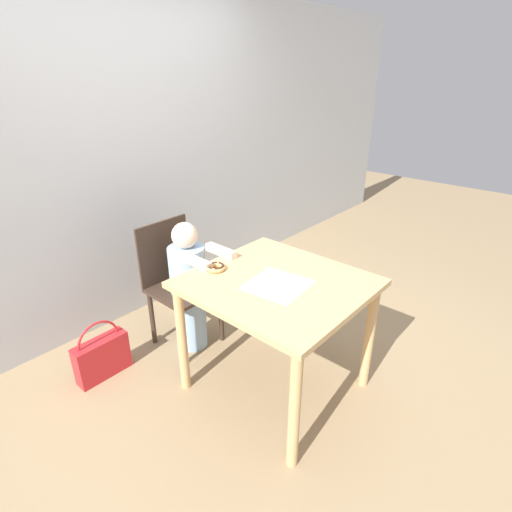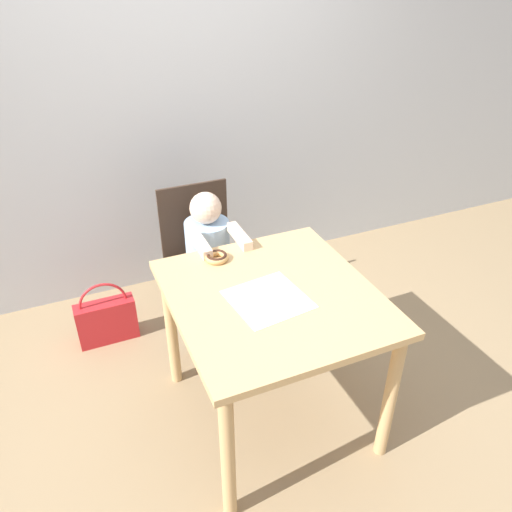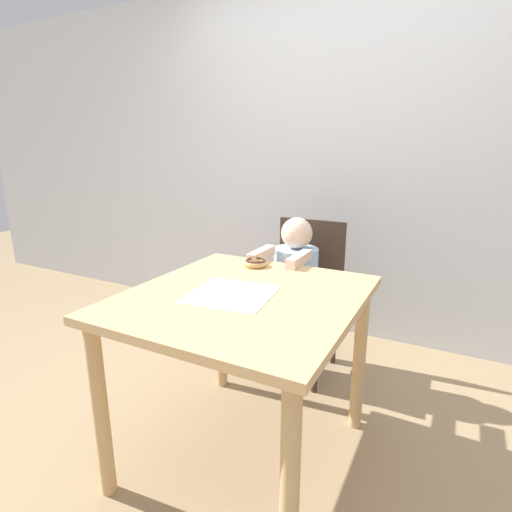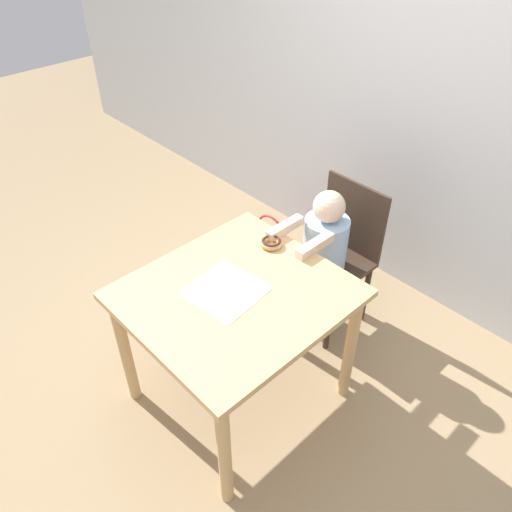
{
  "view_description": "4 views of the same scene",
  "coord_description": "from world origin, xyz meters",
  "px_view_note": "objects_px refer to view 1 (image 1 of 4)",
  "views": [
    {
      "loc": [
        -1.59,
        -1.24,
        1.87
      ],
      "look_at": [
        -0.02,
        0.15,
        0.89
      ],
      "focal_mm": 28.0,
      "sensor_mm": 36.0,
      "label": 1
    },
    {
      "loc": [
        -0.79,
        -1.63,
        2.1
      ],
      "look_at": [
        -0.02,
        0.15,
        0.89
      ],
      "focal_mm": 35.0,
      "sensor_mm": 36.0,
      "label": 2
    },
    {
      "loc": [
        0.74,
        -1.32,
        1.34
      ],
      "look_at": [
        -0.02,
        0.15,
        0.89
      ],
      "focal_mm": 28.0,
      "sensor_mm": 36.0,
      "label": 3
    },
    {
      "loc": [
        1.29,
        -1.1,
        2.35
      ],
      "look_at": [
        -0.02,
        0.15,
        0.89
      ],
      "focal_mm": 35.0,
      "sensor_mm": 36.0,
      "label": 4
    }
  ],
  "objects_px": {
    "chair": "(178,283)",
    "donut": "(216,267)",
    "child_figure": "(189,287)",
    "handbag": "(102,356)"
  },
  "relations": [
    {
      "from": "chair",
      "to": "donut",
      "type": "distance_m",
      "value": 0.59
    },
    {
      "from": "chair",
      "to": "child_figure",
      "type": "relative_size",
      "value": 0.95
    },
    {
      "from": "chair",
      "to": "handbag",
      "type": "relative_size",
      "value": 2.18
    },
    {
      "from": "chair",
      "to": "child_figure",
      "type": "bearing_deg",
      "value": -90.0
    },
    {
      "from": "handbag",
      "to": "donut",
      "type": "bearing_deg",
      "value": -45.73
    },
    {
      "from": "donut",
      "to": "child_figure",
      "type": "bearing_deg",
      "value": 79.22
    },
    {
      "from": "child_figure",
      "to": "handbag",
      "type": "bearing_deg",
      "value": 162.19
    },
    {
      "from": "child_figure",
      "to": "handbag",
      "type": "height_order",
      "value": "child_figure"
    },
    {
      "from": "donut",
      "to": "handbag",
      "type": "xyz_separation_m",
      "value": [
        -0.55,
        0.56,
        -0.64
      ]
    },
    {
      "from": "child_figure",
      "to": "chair",
      "type": "bearing_deg",
      "value": 90.0
    }
  ]
}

